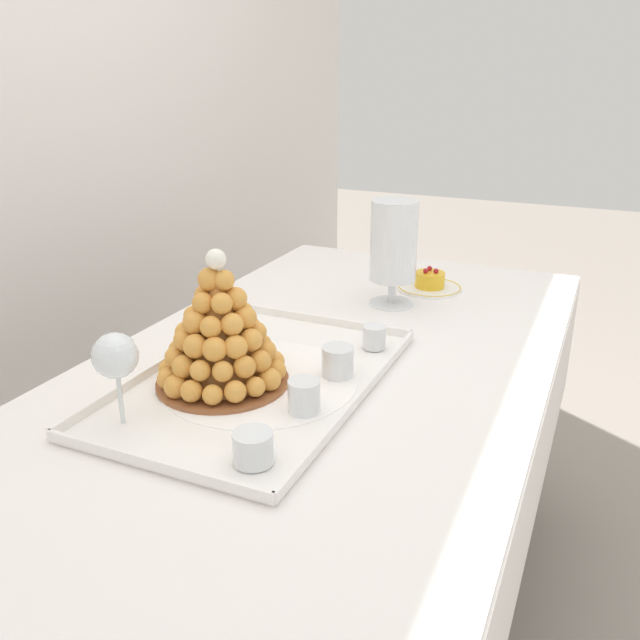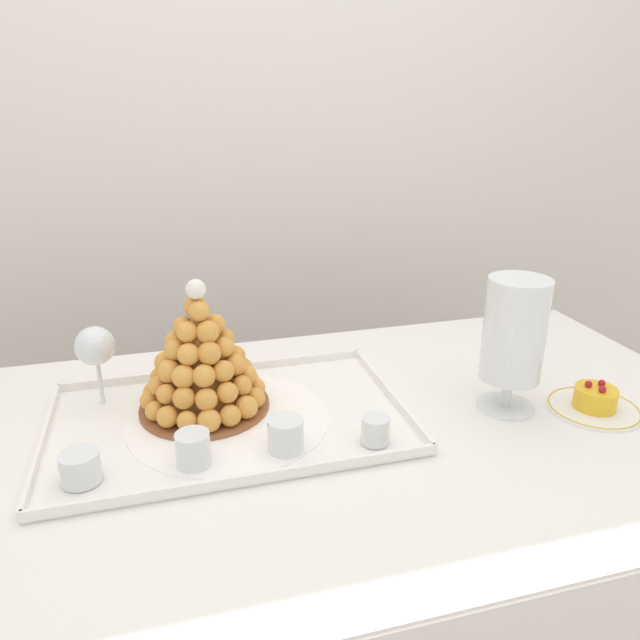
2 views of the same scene
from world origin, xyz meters
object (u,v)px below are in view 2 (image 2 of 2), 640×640
Objects in this scene: macaron_goblet at (514,333)px; fruit_tart_plate at (594,403)px; serving_tray at (229,420)px; dessert_cup_centre at (286,436)px; dessert_cup_mid_left at (193,450)px; dessert_cup_mid_right at (375,431)px; wine_glass at (95,348)px; croquembouche at (202,362)px; dessert_cup_left at (80,468)px.

fruit_tart_plate is (0.16, -0.05, -0.14)m from macaron_goblet.
serving_tray is 0.16m from dessert_cup_centre.
dessert_cup_mid_right is at bearing -3.00° from dessert_cup_mid_left.
wine_glass is at bearing 150.73° from serving_tray.
fruit_tart_plate is 0.98m from wine_glass.
dessert_cup_left is (-0.21, -0.18, -0.08)m from croquembouche.
croquembouche is 0.35m from dessert_cup_mid_right.
dessert_cup_mid_right reaches higher than serving_tray.
wine_glass is (-0.16, 0.26, 0.09)m from dessert_cup_mid_left.
croquembouche is 0.21m from wine_glass.
croquembouche reaches higher than dessert_cup_mid_left.
serving_tray is 0.28m from dessert_cup_left.
macaron_goblet is at bearing -9.41° from serving_tray.
dessert_cup_mid_right is 0.19× the size of macaron_goblet.
dessert_cup_mid_right is (0.16, -0.02, -0.00)m from dessert_cup_centre.
serving_tray is 2.52× the size of croquembouche.
dessert_cup_left is 0.28m from wine_glass.
dessert_cup_left is 0.95m from fruit_tart_plate.
dessert_cup_mid_left is at bearing -100.39° from croquembouche.
fruit_tart_plate is (0.62, -0.01, -0.02)m from dessert_cup_centre.
fruit_tart_plate is at bearing -18.51° from macaron_goblet.
dessert_cup_mid_right is at bearing -6.73° from dessert_cup_centre.
wine_glass is at bearing 164.05° from macaron_goblet.
dessert_cup_mid_left is 0.32m from wine_glass.
dessert_cup_left is at bearing -152.47° from serving_tray.
dessert_cup_centre is at bearing 0.06° from dessert_cup_left.
dessert_cup_centre is (0.12, -0.18, -0.07)m from croquembouche.
dessert_cup_mid_left is (0.17, -0.00, 0.00)m from dessert_cup_left.
fruit_tart_plate reaches higher than dessert_cup_mid_right.
croquembouche is 0.23m from dessert_cup_centre.
macaron_goblet is (0.30, 0.06, 0.13)m from dessert_cup_mid_right.
dessert_cup_mid_right is at bearing -168.70° from macaron_goblet.
dessert_cup_centre is at bearing -57.82° from serving_tray.
croquembouche is 4.53× the size of dessert_cup_mid_left.
dessert_cup_mid_right is at bearing -30.60° from wine_glass.
dessert_cup_left is at bearing -179.94° from dessert_cup_centre.
dessert_cup_centre reaches higher than fruit_tart_plate.
croquembouche is (-0.04, 0.06, 0.10)m from serving_tray.
dessert_cup_centre is at bearing 0.76° from dessert_cup_mid_left.
dessert_cup_mid_left is 0.77m from fruit_tart_plate.
dessert_cup_mid_left is at bearing -119.44° from serving_tray.
croquembouche is 1.55× the size of wine_glass.
croquembouche is at bearing 164.93° from fruit_tart_plate.
croquembouche reaches higher than macaron_goblet.
wine_glass reaches higher than serving_tray.
dessert_cup_mid_left is (-0.03, -0.19, -0.07)m from croquembouche.
wine_glass is (-0.93, 0.27, 0.11)m from fruit_tart_plate.
croquembouche reaches higher than dessert_cup_left.
macaron_goblet is at bearing -14.07° from croquembouche.
croquembouche is at bearing 125.81° from serving_tray.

